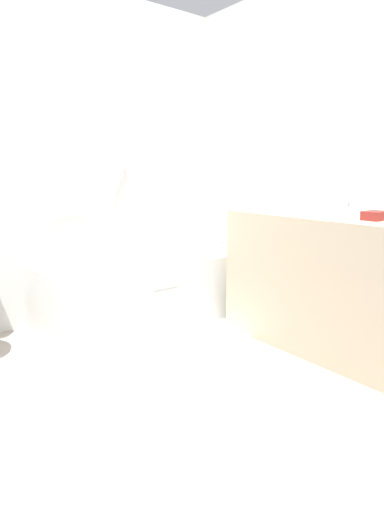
{
  "coord_description": "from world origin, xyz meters",
  "views": [
    {
      "loc": [
        -1.12,
        -1.9,
        1.13
      ],
      "look_at": [
        0.5,
        0.19,
        0.6
      ],
      "focal_mm": 29.65,
      "sensor_mm": 36.0,
      "label": 1
    }
  ],
  "objects_px": {
    "water_bottle_0": "(286,198)",
    "sink_faucet": "(348,209)",
    "amenity_basket": "(375,216)",
    "sink_basin": "(331,213)",
    "bathtub": "(148,285)",
    "drinking_glass_1": "(310,206)",
    "drinking_glass_0": "(269,202)",
    "water_bottle_1": "(276,196)",
    "bath_mat": "(216,334)"
  },
  "relations": [
    {
      "from": "bathtub",
      "to": "drinking_glass_1",
      "type": "relative_size",
      "value": 18.69
    },
    {
      "from": "water_bottle_0",
      "to": "drinking_glass_0",
      "type": "height_order",
      "value": "water_bottle_0"
    },
    {
      "from": "drinking_glass_0",
      "to": "water_bottle_1",
      "type": "bearing_deg",
      "value": -107.71
    },
    {
      "from": "sink_faucet",
      "to": "drinking_glass_1",
      "type": "bearing_deg",
      "value": 108.81
    },
    {
      "from": "bathtub",
      "to": "drinking_glass_0",
      "type": "bearing_deg",
      "value": -43.92
    },
    {
      "from": "bathtub",
      "to": "bath_mat",
      "type": "bearing_deg",
      "value": -73.91
    },
    {
      "from": "bathtub",
      "to": "water_bottle_0",
      "type": "xyz_separation_m",
      "value": [
        0.59,
        -0.83,
        0.69
      ]
    },
    {
      "from": "bath_mat",
      "to": "bathtub",
      "type": "bearing_deg",
      "value": 106.09
    },
    {
      "from": "water_bottle_1",
      "to": "sink_faucet",
      "type": "bearing_deg",
      "value": -74.99
    },
    {
      "from": "bathtub",
      "to": "bath_mat",
      "type": "relative_size",
      "value": 3.12
    },
    {
      "from": "sink_basin",
      "to": "sink_faucet",
      "type": "height_order",
      "value": "sink_faucet"
    },
    {
      "from": "sink_faucet",
      "to": "amenity_basket",
      "type": "bearing_deg",
      "value": -121.32
    },
    {
      "from": "sink_basin",
      "to": "sink_faucet",
      "type": "distance_m",
      "value": 0.19
    },
    {
      "from": "bathtub",
      "to": "bath_mat",
      "type": "height_order",
      "value": "bathtub"
    },
    {
      "from": "water_bottle_1",
      "to": "water_bottle_0",
      "type": "bearing_deg",
      "value": -105.37
    },
    {
      "from": "bathtub",
      "to": "water_bottle_1",
      "type": "relative_size",
      "value": 8.08
    },
    {
      "from": "drinking_glass_0",
      "to": "sink_basin",
      "type": "bearing_deg",
      "value": -98.46
    },
    {
      "from": "water_bottle_0",
      "to": "drinking_glass_0",
      "type": "distance_m",
      "value": 0.21
    },
    {
      "from": "sink_faucet",
      "to": "drinking_glass_0",
      "type": "height_order",
      "value": "drinking_glass_0"
    },
    {
      "from": "water_bottle_0",
      "to": "bath_mat",
      "type": "height_order",
      "value": "water_bottle_0"
    },
    {
      "from": "water_bottle_1",
      "to": "drinking_glass_0",
      "type": "relative_size",
      "value": 2.08
    },
    {
      "from": "sink_basin",
      "to": "water_bottle_1",
      "type": "bearing_deg",
      "value": 83.15
    },
    {
      "from": "drinking_glass_1",
      "to": "amenity_basket",
      "type": "bearing_deg",
      "value": -99.35
    },
    {
      "from": "water_bottle_1",
      "to": "bath_mat",
      "type": "xyz_separation_m",
      "value": [
        -0.45,
        0.1,
        -0.95
      ]
    },
    {
      "from": "sink_basin",
      "to": "water_bottle_0",
      "type": "relative_size",
      "value": 1.6
    },
    {
      "from": "bathtub",
      "to": "drinking_glass_1",
      "type": "height_order",
      "value": "bathtub"
    },
    {
      "from": "sink_faucet",
      "to": "drinking_glass_1",
      "type": "height_order",
      "value": "same"
    },
    {
      "from": "water_bottle_0",
      "to": "drinking_glass_1",
      "type": "bearing_deg",
      "value": -58.58
    },
    {
      "from": "sink_faucet",
      "to": "water_bottle_0",
      "type": "height_order",
      "value": "water_bottle_0"
    },
    {
      "from": "sink_faucet",
      "to": "water_bottle_0",
      "type": "relative_size",
      "value": 0.76
    },
    {
      "from": "bathtub",
      "to": "drinking_glass_0",
      "type": "height_order",
      "value": "bathtub"
    },
    {
      "from": "bath_mat",
      "to": "sink_basin",
      "type": "bearing_deg",
      "value": -56.5
    },
    {
      "from": "sink_faucet",
      "to": "sink_basin",
      "type": "bearing_deg",
      "value": -180.0
    },
    {
      "from": "water_bottle_1",
      "to": "amenity_basket",
      "type": "height_order",
      "value": "water_bottle_1"
    },
    {
      "from": "water_bottle_0",
      "to": "amenity_basket",
      "type": "height_order",
      "value": "water_bottle_0"
    },
    {
      "from": "water_bottle_1",
      "to": "drinking_glass_1",
      "type": "distance_m",
      "value": 0.26
    },
    {
      "from": "drinking_glass_1",
      "to": "bathtub",
      "type": "bearing_deg",
      "value": 125.13
    },
    {
      "from": "water_bottle_0",
      "to": "drinking_glass_1",
      "type": "xyz_separation_m",
      "value": [
        0.08,
        -0.13,
        -0.05
      ]
    },
    {
      "from": "sink_basin",
      "to": "amenity_basket",
      "type": "xyz_separation_m",
      "value": [
        0.03,
        -0.27,
        0.0
      ]
    },
    {
      "from": "sink_faucet",
      "to": "water_bottle_0",
      "type": "xyz_separation_m",
      "value": [
        -0.16,
        0.37,
        0.06
      ]
    },
    {
      "from": "bathtub",
      "to": "drinking_glass_0",
      "type": "xyz_separation_m",
      "value": [
        0.65,
        -0.63,
        0.64
      ]
    },
    {
      "from": "drinking_glass_0",
      "to": "bath_mat",
      "type": "distance_m",
      "value": 1.02
    },
    {
      "from": "bathtub",
      "to": "water_bottle_0",
      "type": "distance_m",
      "value": 1.23
    },
    {
      "from": "sink_basin",
      "to": "water_bottle_1",
      "type": "height_order",
      "value": "water_bottle_1"
    },
    {
      "from": "bath_mat",
      "to": "water_bottle_0",
      "type": "bearing_deg",
      "value": -27.81
    },
    {
      "from": "drinking_glass_0",
      "to": "water_bottle_0",
      "type": "bearing_deg",
      "value": -106.34
    },
    {
      "from": "bathtub",
      "to": "sink_basin",
      "type": "relative_size",
      "value": 5.25
    },
    {
      "from": "sink_basin",
      "to": "water_bottle_1",
      "type": "xyz_separation_m",
      "value": [
        0.06,
        0.49,
        0.07
      ]
    },
    {
      "from": "water_bottle_0",
      "to": "sink_faucet",
      "type": "bearing_deg",
      "value": -66.33
    },
    {
      "from": "water_bottle_0",
      "to": "amenity_basket",
      "type": "relative_size",
      "value": 1.42
    }
  ]
}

